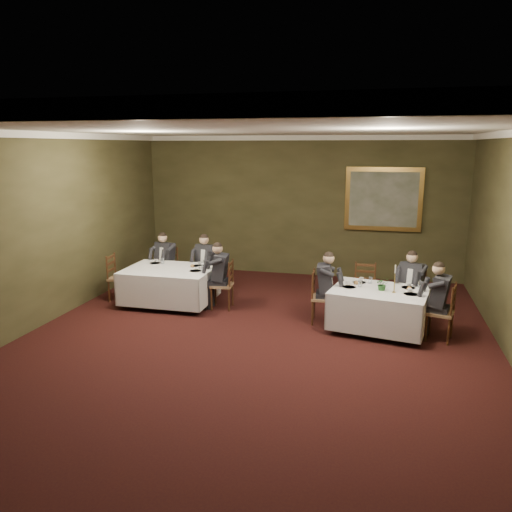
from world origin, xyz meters
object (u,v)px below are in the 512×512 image
at_px(diner_main_backright, 411,294).
at_px(diner_sec_backright, 207,271).
at_px(chair_sec_backright, 207,281).
at_px(diner_main_endleft, 323,296).
at_px(painting, 383,199).
at_px(chair_sec_endright, 223,295).
at_px(table_second, 170,283).
at_px(diner_sec_endright, 222,284).
at_px(chair_sec_endleft, 120,287).
at_px(chair_main_backright, 410,305).
at_px(table_main, 379,307).
at_px(candlestick, 395,282).
at_px(chair_main_endleft, 322,308).
at_px(diner_sec_backleft, 166,269).
at_px(chair_sec_backleft, 167,278).
at_px(centerpiece, 382,283).
at_px(chair_main_backleft, 364,299).
at_px(chair_main_endright, 440,324).
at_px(diner_main_endright, 440,311).

xyz_separation_m(diner_main_backright, diner_sec_backright, (-4.35, 0.73, 0.00)).
bearing_deg(chair_sec_backright, diner_main_endleft, 165.34).
bearing_deg(painting, chair_sec_endright, -135.36).
relative_size(table_second, diner_sec_endright, 1.36).
bearing_deg(chair_sec_endleft, chair_sec_backright, 115.25).
bearing_deg(diner_main_endleft, chair_sec_endright, -103.66).
bearing_deg(table_second, chair_main_backright, 2.39).
distance_m(diner_main_backright, painting, 3.29).
bearing_deg(table_main, chair_sec_backright, 158.44).
height_order(chair_sec_endright, candlestick, candlestick).
bearing_deg(chair_sec_endright, diner_main_endleft, -106.04).
height_order(candlestick, painting, painting).
bearing_deg(diner_sec_backright, painting, -139.71).
bearing_deg(chair_main_endleft, candlestick, 73.21).
distance_m(diner_main_backright, diner_sec_backleft, 5.37).
bearing_deg(chair_sec_backright, diner_sec_backright, 90.00).
bearing_deg(diner_sec_endright, chair_sec_endright, -90.00).
bearing_deg(candlestick, chair_sec_backleft, 162.23).
relative_size(chair_main_endleft, diner_main_endleft, 0.74).
bearing_deg(painting, chair_sec_backleft, -155.77).
distance_m(table_second, diner_main_endleft, 3.26).
bearing_deg(diner_main_endleft, chair_main_endleft, -90.00).
height_order(table_main, diner_sec_backright, diner_sec_backright).
xyz_separation_m(chair_sec_endleft, centerpiece, (5.44, -0.56, 0.60)).
bearing_deg(chair_main_endleft, chair_main_backleft, 130.94).
bearing_deg(diner_sec_backleft, table_second, 132.37).
xyz_separation_m(chair_main_backleft, diner_main_backright, (0.87, -0.17, 0.23)).
bearing_deg(diner_sec_backleft, painting, -141.45).
bearing_deg(table_second, diner_main_backright, 2.26).
relative_size(chair_main_endleft, diner_sec_backleft, 0.74).
distance_m(diner_main_endleft, diner_sec_endright, 2.13).
xyz_separation_m(chair_main_endleft, diner_main_endleft, (0.01, 0.00, 0.23)).
height_order(diner_main_endleft, painting, painting).
xyz_separation_m(chair_sec_backright, candlestick, (4.00, -1.60, 0.67)).
xyz_separation_m(chair_main_endright, diner_main_endright, (-0.01, 0.00, 0.23)).
bearing_deg(diner_main_backright, chair_sec_backleft, 14.11).
bearing_deg(chair_main_backleft, candlestick, 116.22).
distance_m(diner_main_endright, diner_sec_backright, 5.05).
bearing_deg(chair_sec_backright, chair_main_endright, 171.40).
height_order(table_main, chair_main_backright, chair_main_backright).
bearing_deg(chair_main_backright, diner_main_endleft, 41.55).
height_order(diner_main_endleft, diner_sec_backleft, same).
bearing_deg(diner_main_endright, diner_sec_backleft, 88.30).
distance_m(table_second, chair_sec_backright, 1.07).
bearing_deg(chair_sec_endright, painting, -51.29).
relative_size(chair_sec_backleft, chair_sec_endright, 1.00).
bearing_deg(chair_main_backleft, diner_sec_endright, 6.26).
height_order(diner_main_backright, chair_sec_endright, diner_main_backright).
relative_size(table_second, chair_main_backright, 1.82).
distance_m(table_second, diner_sec_backleft, 1.05).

